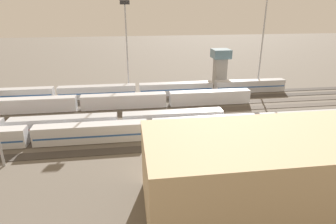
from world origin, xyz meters
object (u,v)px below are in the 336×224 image
train_on_track_2 (124,101)px  light_mast_0 (264,31)px  train_on_track_5 (64,125)px  train_on_track_0 (138,90)px  light_mast_2 (126,37)px  maintenance_shed (283,171)px  train_on_track_6 (150,129)px  control_tower (220,64)px

train_on_track_2 → light_mast_0: light_mast_0 is taller
train_on_track_5 → train_on_track_0: 30.23m
train_on_track_5 → train_on_track_0: (-17.00, -25.00, 0.02)m
light_mast_2 → maintenance_shed: light_mast_2 is taller
train_on_track_5 → light_mast_0: size_ratio=2.34×
train_on_track_6 → maintenance_shed: (-16.30, 24.27, 3.51)m
train_on_track_5 → light_mast_0: light_mast_0 is taller
light_mast_2 → light_mast_0: bearing=178.4°
light_mast_0 → light_mast_2: 42.76m
light_mast_0 → maintenance_shed: size_ratio=0.81×
train_on_track_5 → train_on_track_2: bearing=-130.8°
light_mast_0 → control_tower: (10.72, -8.00, -11.79)m
train_on_track_5 → maintenance_shed: maintenance_shed is taller
train_on_track_5 → train_on_track_2: size_ratio=1.00×
light_mast_2 → control_tower: (-32.01, -6.82, -10.45)m
train_on_track_6 → train_on_track_2: (5.51, -20.00, 0.03)m
light_mast_2 → maintenance_shed: bearing=109.4°
train_on_track_6 → train_on_track_2: 20.74m
maintenance_shed → train_on_track_5: bearing=-40.1°
train_on_track_6 → control_tower: (-27.97, -40.36, 5.32)m
train_on_track_2 → maintenance_shed: 49.47m
maintenance_shed → train_on_track_0: bearing=-71.9°
light_mast_2 → control_tower: size_ratio=2.25×
train_on_track_0 → control_tower: (-29.41, -10.36, 5.29)m
train_on_track_0 → control_tower: control_tower is taller
maintenance_shed → light_mast_0: bearing=-111.6°
light_mast_2 → train_on_track_5: bearing=63.2°
train_on_track_2 → control_tower: control_tower is taller
train_on_track_0 → light_mast_0: (-40.13, -2.36, 17.08)m
train_on_track_6 → train_on_track_0: size_ratio=1.00×
train_on_track_0 → maintenance_shed: maintenance_shed is taller
light_mast_2 → control_tower: 34.35m
light_mast_0 → control_tower: bearing=-36.7°
train_on_track_0 → train_on_track_2: (4.06, 10.00, -0.00)m
train_on_track_6 → light_mast_0: light_mast_0 is taller
train_on_track_6 → light_mast_0: bearing=-140.1°
train_on_track_5 → train_on_track_6: bearing=164.8°
light_mast_2 → maintenance_shed: (-20.34, 57.81, -12.27)m
train_on_track_6 → light_mast_2: light_mast_2 is taller
train_on_track_5 → light_mast_2: bearing=-116.8°
train_on_track_2 → light_mast_0: 48.96m
train_on_track_0 → train_on_track_2: bearing=67.9°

